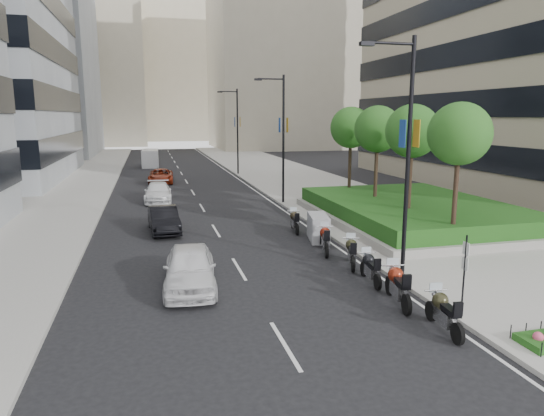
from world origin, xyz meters
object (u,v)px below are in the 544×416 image
object	(u,v)px
lamp_post_0	(405,148)
parking_sign	(465,267)
car_b	(164,220)
motorcycle_3	(352,252)
lamp_post_1	(281,133)
motorcycle_1	(398,286)
motorcycle_5	(318,228)
car_a	(190,268)
car_d	(161,176)
delivery_van	(150,159)
motorcycle_2	(370,268)
motorcycle_4	(325,240)
lamp_post_2	(236,127)
car_c	(158,192)
motorcycle_6	(295,221)
motorcycle_0	(444,312)

from	to	relation	value
lamp_post_0	parking_sign	size ratio (longest dim) A/B	3.60
car_b	parking_sign	bearing A→B (deg)	-59.77
parking_sign	motorcycle_3	size ratio (longest dim) A/B	1.17
lamp_post_1	car_b	xyz separation A→B (m)	(-8.42, -6.61, -4.38)
lamp_post_0	motorcycle_1	xyz separation A→B (m)	(-1.17, -2.06, -4.42)
motorcycle_5	car_a	bearing A→B (deg)	139.54
motorcycle_1	car_d	size ratio (longest dim) A/B	0.50
motorcycle_1	delivery_van	world-z (taller)	delivery_van
car_b	car_a	bearing A→B (deg)	-89.96
motorcycle_1	motorcycle_2	xyz separation A→B (m)	(0.06, 2.19, -0.08)
motorcycle_4	lamp_post_2	bearing A→B (deg)	13.21
motorcycle_2	car_c	bearing A→B (deg)	26.32
motorcycle_5	car_c	world-z (taller)	car_c
motorcycle_3	motorcycle_5	bearing A→B (deg)	17.52
lamp_post_0	car_c	bearing A→B (deg)	112.74
motorcycle_2	car_d	world-z (taller)	car_d
motorcycle_4	motorcycle_6	world-z (taller)	motorcycle_4
lamp_post_0	motorcycle_6	world-z (taller)	lamp_post_0
lamp_post_2	motorcycle_0	size ratio (longest dim) A/B	4.05
motorcycle_0	motorcycle_5	distance (m)	10.89
motorcycle_2	lamp_post_1	bearing A→B (deg)	2.40
car_c	parking_sign	bearing A→B (deg)	-66.61
lamp_post_1	motorcycle_3	xyz separation A→B (m)	(-0.96, -14.75, -4.48)
lamp_post_2	motorcycle_0	bearing A→B (deg)	-91.32
motorcycle_5	delivery_van	size ratio (longest dim) A/B	0.46
car_d	car_a	bearing A→B (deg)	-86.39
lamp_post_1	car_d	world-z (taller)	lamp_post_1
motorcycle_1	car_c	size ratio (longest dim) A/B	0.51
motorcycle_0	car_b	size ratio (longest dim) A/B	0.53
motorcycle_3	delivery_van	distance (m)	44.40
parking_sign	motorcycle_4	world-z (taller)	parking_sign
motorcycle_5	car_b	size ratio (longest dim) A/B	0.55
parking_sign	car_a	xyz separation A→B (m)	(-8.44, 4.17, -0.68)
parking_sign	car_c	bearing A→B (deg)	111.47
lamp_post_2	motorcycle_6	size ratio (longest dim) A/B	4.22
motorcycle_2	motorcycle_0	bearing A→B (deg)	-171.16
lamp_post_0	motorcycle_5	distance (m)	7.98
motorcycle_5	motorcycle_1	bearing A→B (deg)	-170.50
car_a	lamp_post_1	bearing A→B (deg)	68.63
lamp_post_0	lamp_post_2	world-z (taller)	same
motorcycle_4	car_a	bearing A→B (deg)	132.44
motorcycle_0	car_c	world-z (taller)	car_c
lamp_post_1	motorcycle_4	size ratio (longest dim) A/B	4.01
delivery_van	car_c	bearing A→B (deg)	-86.96
lamp_post_1	lamp_post_0	bearing A→B (deg)	-90.00
motorcycle_0	delivery_van	xyz separation A→B (m)	(-7.96, 50.24, 0.39)
delivery_van	parking_sign	bearing A→B (deg)	-76.75
motorcycle_1	motorcycle_2	size ratio (longest dim) A/B	1.13
car_c	car_d	bearing A→B (deg)	89.21
motorcycle_5	delivery_van	world-z (taller)	delivery_van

